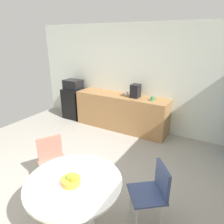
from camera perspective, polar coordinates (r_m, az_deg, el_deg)
The scene contains 12 objects.
ground_plane at distance 3.45m, azimuth -15.83°, elevation -21.71°, with size 6.00×6.00×0.00m, color #9E998E.
wall_back at distance 5.16m, azimuth 7.06°, elevation 9.59°, with size 6.00×0.10×2.60m, color silver.
counter_block at distance 5.19m, azimuth 2.59°, elevation 0.02°, with size 2.41×0.60×0.90m, color #9E7042.
mini_fridge at distance 6.03m, azimuth -10.65°, elevation 2.50°, with size 0.54×0.54×0.87m, color black.
microwave at distance 5.88m, azimuth -11.02°, elevation 7.73°, with size 0.48×0.38×0.26m, color black.
round_table at distance 2.54m, azimuth -10.60°, elevation -21.11°, with size 1.11×1.11×0.74m.
chair_coral at distance 3.34m, azimuth -16.68°, elevation -12.04°, with size 0.57×0.57×0.83m.
chair_navy at distance 2.71m, azimuth 12.00°, elevation -20.38°, with size 0.59×0.59×0.83m.
fruit_bowl at distance 2.39m, azimuth -11.61°, elevation -18.52°, with size 0.22×0.22×0.11m.
mug_white at distance 4.69m, azimuth 11.43°, elevation 3.77°, with size 0.13×0.08×0.09m.
mug_green at distance 5.03m, azimuth 4.25°, elevation 5.26°, with size 0.13×0.08×0.09m.
coffee_maker at distance 4.85m, azimuth 6.71°, elevation 5.98°, with size 0.20×0.24×0.32m, color black.
Camera 1 is at (1.97, -1.67, 2.28)m, focal length 32.12 mm.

